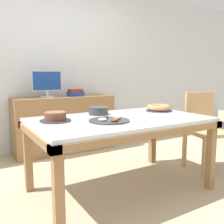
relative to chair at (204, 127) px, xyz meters
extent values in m
plane|color=tan|center=(-1.19, 0.04, -0.52)|extent=(12.00, 12.00, 0.00)
cube|color=silver|center=(-1.19, 1.88, 0.78)|extent=(8.00, 0.10, 2.60)
cube|color=silver|center=(-1.19, 0.04, 0.19)|extent=(1.68, 0.99, 0.04)
cube|color=olive|center=(-1.19, -0.43, 0.14)|extent=(1.71, 0.08, 0.06)
cube|color=olive|center=(-1.19, 0.51, 0.14)|extent=(1.71, 0.08, 0.06)
cube|color=olive|center=(-2.01, 0.04, 0.14)|extent=(0.08, 1.02, 0.06)
cube|color=olive|center=(-0.38, 0.04, 0.14)|extent=(0.08, 1.02, 0.06)
cube|color=olive|center=(-1.98, -0.41, -0.19)|extent=(0.07, 0.07, 0.67)
cube|color=olive|center=(-0.40, -0.41, -0.19)|extent=(0.07, 0.07, 0.67)
cube|color=olive|center=(-1.98, 0.49, -0.19)|extent=(0.07, 0.07, 0.67)
cube|color=olive|center=(-0.40, 0.49, -0.19)|extent=(0.07, 0.07, 0.67)
cube|color=tan|center=(-0.02, -0.07, -0.05)|extent=(0.51, 0.51, 0.04)
cube|color=tan|center=(0.03, 0.11, 0.19)|extent=(0.40, 0.13, 0.45)
cube|color=tan|center=(-0.25, -0.21, -0.30)|extent=(0.05, 0.05, 0.45)
cube|color=tan|center=(-0.16, 0.16, -0.30)|extent=(0.05, 0.05, 0.45)
cube|color=tan|center=(0.21, 0.07, -0.30)|extent=(0.05, 0.05, 0.45)
cube|color=olive|center=(-1.19, 1.58, -0.11)|extent=(1.49, 0.44, 0.83)
cylinder|color=silver|center=(-1.44, 1.58, 0.31)|extent=(0.20, 0.20, 0.02)
cylinder|color=silver|center=(-1.44, 1.58, 0.37)|extent=(0.04, 0.04, 0.09)
cube|color=silver|center=(-1.44, 1.58, 0.54)|extent=(0.42, 0.02, 0.28)
cube|color=navy|center=(-1.44, 1.57, 0.54)|extent=(0.40, 0.00, 0.26)
cube|color=#23478C|center=(-1.01, 1.58, 0.32)|extent=(0.24, 0.21, 0.03)
cube|color=#23478C|center=(-1.01, 1.58, 0.36)|extent=(0.24, 0.18, 0.04)
cube|color=maroon|center=(-1.01, 1.58, 0.39)|extent=(0.21, 0.19, 0.04)
cylinder|color=#333338|center=(-1.79, 0.19, 0.22)|extent=(0.28, 0.28, 0.01)
cylinder|color=brown|center=(-1.79, 0.19, 0.26)|extent=(0.19, 0.19, 0.07)
cylinder|color=brown|center=(-1.79, 0.19, 0.29)|extent=(0.19, 0.19, 0.01)
cylinder|color=#333338|center=(-0.56, 0.20, 0.22)|extent=(0.30, 0.30, 0.01)
torus|color=#BC7A4C|center=(-0.56, 0.20, 0.25)|extent=(0.27, 0.27, 0.06)
cylinder|color=#333338|center=(-1.38, -0.06, 0.22)|extent=(0.37, 0.37, 0.01)
torus|color=#B27042|center=(-1.30, -0.07, 0.24)|extent=(0.07, 0.07, 0.02)
torus|color=brown|center=(-1.37, 0.04, 0.24)|extent=(0.07, 0.07, 0.02)
torus|color=white|center=(-1.45, -0.07, 0.24)|extent=(0.08, 0.08, 0.02)
torus|color=brown|center=(-1.38, -0.15, 0.24)|extent=(0.07, 0.07, 0.02)
cylinder|color=#333338|center=(-1.27, 0.34, 0.22)|extent=(0.21, 0.21, 0.01)
cylinder|color=#333338|center=(-1.27, 0.34, 0.23)|extent=(0.21, 0.21, 0.01)
cylinder|color=#333338|center=(-1.27, 0.34, 0.24)|extent=(0.21, 0.21, 0.01)
cylinder|color=#333338|center=(-1.27, 0.34, 0.25)|extent=(0.21, 0.21, 0.01)
cylinder|color=#333338|center=(-1.27, 0.34, 0.26)|extent=(0.21, 0.21, 0.01)
cylinder|color=#333338|center=(-1.27, 0.34, 0.27)|extent=(0.21, 0.21, 0.01)
cylinder|color=#333338|center=(-1.27, 0.34, 0.28)|extent=(0.21, 0.21, 0.01)
cylinder|color=#333338|center=(-1.27, 0.34, 0.29)|extent=(0.21, 0.21, 0.01)
cylinder|color=silver|center=(-1.10, 0.25, 0.22)|extent=(0.04, 0.04, 0.02)
cylinder|color=white|center=(-1.10, 0.25, 0.22)|extent=(0.03, 0.03, 0.00)
cone|color=#F9B74C|center=(-1.10, 0.25, 0.24)|extent=(0.01, 0.01, 0.02)
cylinder|color=silver|center=(-0.46, -0.23, 0.22)|extent=(0.04, 0.04, 0.02)
cylinder|color=white|center=(-0.46, -0.23, 0.22)|extent=(0.03, 0.03, 0.00)
cone|color=#F9B74C|center=(-0.46, -0.23, 0.24)|extent=(0.01, 0.01, 0.02)
cylinder|color=silver|center=(-0.45, 0.03, 0.22)|extent=(0.04, 0.04, 0.02)
cylinder|color=white|center=(-0.45, 0.03, 0.22)|extent=(0.03, 0.03, 0.00)
cone|color=#F9B74C|center=(-0.45, 0.03, 0.24)|extent=(0.01, 0.01, 0.02)
cylinder|color=silver|center=(-1.20, -0.24, 0.22)|extent=(0.04, 0.04, 0.02)
cylinder|color=white|center=(-1.20, -0.24, 0.22)|extent=(0.03, 0.03, 0.00)
cone|color=#F9B74C|center=(-1.20, -0.24, 0.24)|extent=(0.01, 0.01, 0.02)
cylinder|color=silver|center=(-0.80, -0.07, 0.22)|extent=(0.04, 0.04, 0.02)
cylinder|color=white|center=(-0.80, -0.07, 0.22)|extent=(0.03, 0.03, 0.00)
cone|color=#F9B74C|center=(-0.80, -0.07, 0.24)|extent=(0.01, 0.01, 0.02)
camera|label=1|loc=(-2.50, -1.96, 0.62)|focal=40.00mm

